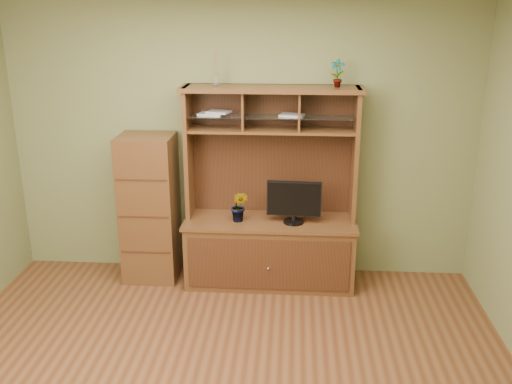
{
  "coord_description": "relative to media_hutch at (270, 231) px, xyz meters",
  "views": [
    {
      "loc": [
        0.51,
        -3.37,
        2.62
      ],
      "look_at": [
        0.2,
        1.2,
        1.1
      ],
      "focal_mm": 40.0,
      "sensor_mm": 36.0,
      "label": 1
    }
  ],
  "objects": [
    {
      "name": "side_cabinet",
      "position": [
        -1.17,
        0.02,
        0.2
      ],
      "size": [
        0.52,
        0.47,
        1.44
      ],
      "color": "#4A2C15",
      "rests_on": "room"
    },
    {
      "name": "monitor",
      "position": [
        0.22,
        -0.08,
        0.34
      ],
      "size": [
        0.51,
        0.2,
        0.4
      ],
      "rotation": [
        0.0,
        0.0,
        -0.06
      ],
      "color": "black",
      "rests_on": "media_hutch"
    },
    {
      "name": "room",
      "position": [
        -0.3,
        -1.73,
        0.83
      ],
      "size": [
        4.54,
        4.04,
        2.74
      ],
      "color": "#542C18",
      "rests_on": "ground"
    },
    {
      "name": "orchid_plant",
      "position": [
        -0.29,
        -0.08,
        0.28
      ],
      "size": [
        0.2,
        0.18,
        0.3
      ],
      "primitive_type": "imported",
      "rotation": [
        0.0,
        0.0,
        -0.34
      ],
      "color": "#22521C",
      "rests_on": "media_hutch"
    },
    {
      "name": "top_plant",
      "position": [
        0.58,
        0.08,
        1.5
      ],
      "size": [
        0.14,
        0.11,
        0.25
      ],
      "primitive_type": "imported",
      "rotation": [
        0.0,
        0.0,
        -0.17
      ],
      "color": "#296724",
      "rests_on": "media_hutch"
    },
    {
      "name": "magazines",
      "position": [
        -0.29,
        0.08,
        1.13
      ],
      "size": [
        0.99,
        0.21,
        0.04
      ],
      "color": "silver",
      "rests_on": "media_hutch"
    },
    {
      "name": "reed_diffuser",
      "position": [
        -0.51,
        0.08,
        1.5
      ],
      "size": [
        0.06,
        0.06,
        0.3
      ],
      "color": "silver",
      "rests_on": "media_hutch"
    },
    {
      "name": "media_hutch",
      "position": [
        0.0,
        0.0,
        0.0
      ],
      "size": [
        1.66,
        0.61,
        1.9
      ],
      "color": "#4A2C15",
      "rests_on": "room"
    }
  ]
}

